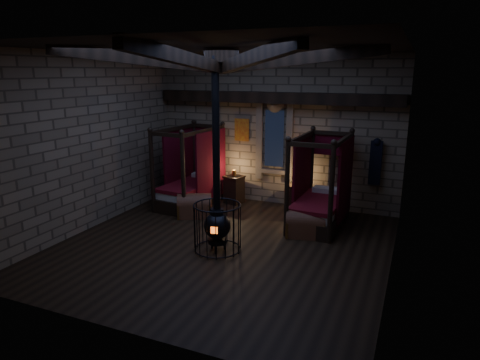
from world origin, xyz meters
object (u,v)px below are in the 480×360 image
at_px(bed_left, 192,186).
at_px(bed_right, 320,203).
at_px(trunk_right, 306,224).
at_px(trunk_left, 195,206).
at_px(stove, 217,223).

distance_m(bed_left, bed_right, 3.78).
bearing_deg(bed_left, trunk_right, -12.06).
height_order(trunk_left, stove, stove).
xyz_separation_m(trunk_right, stove, (-1.55, -1.54, 0.33)).
height_order(bed_right, trunk_left, bed_right).
bearing_deg(trunk_left, bed_left, 97.74).
bearing_deg(bed_left, bed_right, 2.00).
height_order(bed_left, bed_right, bed_right).
relative_size(trunk_right, stove, 0.24).
height_order(bed_left, trunk_right, bed_left).
bearing_deg(stove, bed_left, 115.96).
relative_size(bed_left, bed_right, 0.99).
xyz_separation_m(trunk_left, stove, (1.52, -1.75, 0.34)).
bearing_deg(stove, trunk_right, 32.54).
xyz_separation_m(bed_left, bed_right, (3.77, -0.21, 0.00)).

